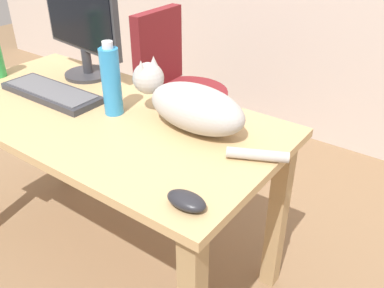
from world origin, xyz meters
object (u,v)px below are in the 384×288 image
office_chair (180,107)px  monitor (81,23)px  computer_mouse (186,201)px  keyboard (51,93)px  water_bottle (111,81)px  cat (191,105)px

office_chair → monitor: bearing=-98.5°
monitor → computer_mouse: (0.88, -0.46, -0.21)m
keyboard → computer_mouse: bearing=-15.7°
water_bottle → monitor: bearing=151.4°
office_chair → cat: size_ratio=1.44×
monitor → cat: (0.64, -0.12, -0.15)m
monitor → computer_mouse: bearing=-27.8°
cat → water_bottle: (-0.28, -0.08, 0.04)m
office_chair → computer_mouse: office_chair is taller
keyboard → cat: cat is taller
office_chair → monitor: size_ratio=1.85×
computer_mouse → water_bottle: bearing=152.7°
monitor → water_bottle: size_ratio=1.85×
office_chair → cat: bearing=-49.6°
monitor → cat: size_ratio=0.78×
water_bottle → office_chair: bearing=110.6°
keyboard → water_bottle: water_bottle is taller
monitor → cat: bearing=-10.5°
keyboard → office_chair: bearing=87.7°
monitor → keyboard: monitor is taller
monitor → water_bottle: monitor is taller
cat → computer_mouse: 0.42m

